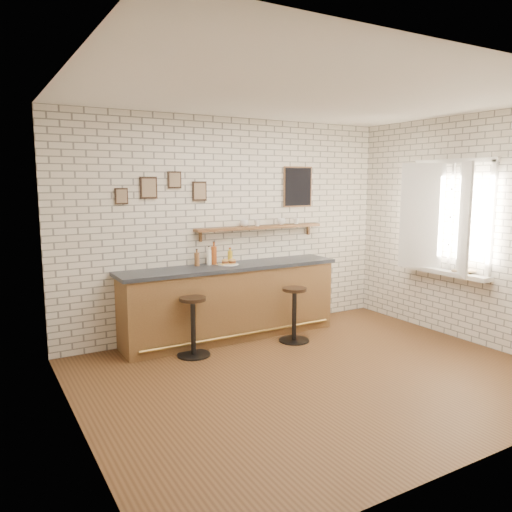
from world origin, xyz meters
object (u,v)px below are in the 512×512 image
object	(u,v)px
bar_stool_right	(294,313)
shelf_cup_b	(257,223)
bitters_bottle_brown	(197,259)
bar_stool_left	(193,325)
bitters_bottle_white	(209,257)
condiment_bottle_yellow	(230,256)
sandwich_plate	(228,264)
shelf_cup_a	(244,223)
shelf_cup_d	(296,221)
ciabatta_sandwich	(229,261)
bitters_bottle_amber	(214,255)
shelf_cup_c	(282,222)
bar_counter	(231,301)
book_lower	(461,272)
book_upper	(459,270)

from	to	relation	value
bar_stool_right	shelf_cup_b	size ratio (longest dim) A/B	7.76
bitters_bottle_brown	bar_stool_left	size ratio (longest dim) A/B	0.31
bitters_bottle_white	shelf_cup_b	distance (m)	0.89
condiment_bottle_yellow	sandwich_plate	bearing A→B (deg)	-126.86
sandwich_plate	shelf_cup_b	size ratio (longest dim) A/B	2.97
shelf_cup_a	shelf_cup_d	distance (m)	0.88
condiment_bottle_yellow	bar_stool_left	world-z (taller)	condiment_bottle_yellow
ciabatta_sandwich	bar_stool_left	xyz separation A→B (m)	(-0.73, -0.47, -0.66)
bitters_bottle_amber	shelf_cup_c	world-z (taller)	shelf_cup_c
bar_counter	bitters_bottle_white	bearing A→B (deg)	145.27
bar_stool_left	book_lower	bearing A→B (deg)	-20.60
bitters_bottle_brown	condiment_bottle_yellow	size ratio (longest dim) A/B	1.08
condiment_bottle_yellow	shelf_cup_a	distance (m)	0.51
sandwich_plate	bitters_bottle_white	distance (m)	0.28
ciabatta_sandwich	shelf_cup_b	size ratio (longest dim) A/B	2.21
bar_stool_left	shelf_cup_c	size ratio (longest dim) A/B	6.13
ciabatta_sandwich	shelf_cup_c	distance (m)	1.09
bitters_bottle_amber	bitters_bottle_brown	bearing A→B (deg)	180.00
sandwich_plate	bitters_bottle_brown	distance (m)	0.43
bar_stool_right	bitters_bottle_brown	bearing A→B (deg)	145.16
condiment_bottle_yellow	book_upper	world-z (taller)	condiment_bottle_yellow
ciabatta_sandwich	book_upper	xyz separation A→B (m)	(2.57, -1.69, -0.09)
condiment_bottle_yellow	book_upper	bearing A→B (deg)	-36.18
bar_stool_left	book_lower	xyz separation A→B (m)	(3.30, -1.24, 0.55)
ciabatta_sandwich	bitters_bottle_amber	distance (m)	0.22
bar_counter	shelf_cup_a	world-z (taller)	shelf_cup_a
shelf_cup_d	book_upper	world-z (taller)	shelf_cup_d
shelf_cup_a	book_upper	world-z (taller)	shelf_cup_a
bitters_bottle_amber	book_lower	xyz separation A→B (m)	(2.73, -1.84, -0.20)
bar_stool_left	shelf_cup_d	size ratio (longest dim) A/B	7.86
bar_counter	shelf_cup_c	bearing A→B (deg)	11.98
bar_stool_right	bitters_bottle_white	bearing A→B (deg)	140.20
ciabatta_sandwich	bar_stool_right	distance (m)	1.12
shelf_cup_b	shelf_cup_c	world-z (taller)	shelf_cup_c
ciabatta_sandwich	bitters_bottle_brown	distance (m)	0.43
bitters_bottle_brown	shelf_cup_d	distance (m)	1.68
bitters_bottle_amber	shelf_cup_b	size ratio (longest dim) A/B	3.33
shelf_cup_a	shelf_cup_c	distance (m)	0.62
bar_stool_left	shelf_cup_d	world-z (taller)	shelf_cup_d
bar_counter	bitters_bottle_amber	distance (m)	0.68
bar_stool_left	shelf_cup_d	xyz separation A→B (m)	(1.95, 0.63, 1.15)
bar_stool_right	shelf_cup_a	world-z (taller)	shelf_cup_a
ciabatta_sandwich	book_upper	world-z (taller)	ciabatta_sandwich
bitters_bottle_brown	bitters_bottle_white	distance (m)	0.18
sandwich_plate	bitters_bottle_white	bearing A→B (deg)	150.24
shelf_cup_c	shelf_cup_d	world-z (taller)	shelf_cup_c
bitters_bottle_brown	book_lower	world-z (taller)	bitters_bottle_brown
shelf_cup_b	book_lower	size ratio (longest dim) A/B	0.38
bitters_bottle_white	book_upper	size ratio (longest dim) A/B	1.05
sandwich_plate	shelf_cup_a	size ratio (longest dim) A/B	2.27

